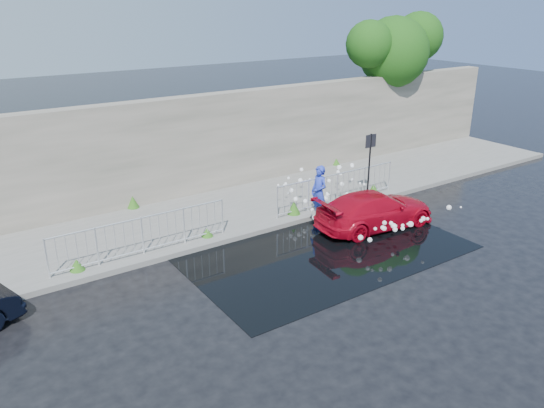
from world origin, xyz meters
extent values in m
plane|color=black|center=(0.00, 0.00, 0.00)|extent=(90.00, 90.00, 0.00)
cube|color=slate|center=(0.00, 5.00, 0.07)|extent=(30.00, 4.00, 0.15)
cube|color=slate|center=(0.00, 3.00, 0.08)|extent=(30.00, 0.25, 0.16)
cube|color=#5C5A4E|center=(0.00, 7.20, 1.90)|extent=(30.00, 0.60, 3.50)
cube|color=black|center=(0.50, 1.00, 0.01)|extent=(8.00, 5.00, 0.01)
cylinder|color=black|center=(4.20, 3.10, 1.25)|extent=(0.06, 0.06, 2.50)
cube|color=black|center=(4.20, 3.10, 2.25)|extent=(0.45, 0.04, 0.45)
cylinder|color=#332114|center=(10.00, 8.20, 2.50)|extent=(0.36, 0.36, 5.00)
sphere|color=#1C4611|center=(9.50, 7.40, 4.60)|extent=(3.10, 3.10, 3.10)
sphere|color=#1C4611|center=(11.00, 7.40, 5.20)|extent=(2.21, 2.21, 2.21)
sphere|color=#1C4611|center=(8.00, 7.40, 5.00)|extent=(2.01, 2.01, 2.01)
cylinder|color=silver|center=(-6.50, 3.35, 0.70)|extent=(0.05, 0.05, 1.10)
cylinder|color=silver|center=(-1.50, 3.35, 0.70)|extent=(0.05, 0.05, 1.10)
cylinder|color=silver|center=(-4.00, 3.35, 1.22)|extent=(5.00, 0.04, 0.04)
cylinder|color=silver|center=(-4.00, 3.35, 0.27)|extent=(5.00, 0.04, 0.04)
cylinder|color=silver|center=(0.50, 3.35, 0.70)|extent=(0.05, 0.05, 1.10)
cylinder|color=silver|center=(5.50, 3.35, 0.70)|extent=(0.05, 0.05, 1.10)
cylinder|color=silver|center=(3.00, 3.35, 1.22)|extent=(5.00, 0.04, 0.04)
cylinder|color=silver|center=(3.00, 3.35, 0.27)|extent=(5.00, 0.04, 0.04)
cone|color=#215215|center=(-5.80, 3.40, 0.31)|extent=(0.40, 0.40, 0.31)
cone|color=#215215|center=(-2.00, 3.40, 0.28)|extent=(0.36, 0.36, 0.26)
cone|color=#215215|center=(1.20, 3.40, 0.37)|extent=(0.44, 0.44, 0.43)
cone|color=#215215|center=(4.80, 3.40, 0.33)|extent=(0.38, 0.38, 0.36)
cone|color=#215215|center=(-3.00, 6.90, 0.36)|extent=(0.42, 0.42, 0.42)
cone|color=#215215|center=(6.00, 6.90, 0.29)|extent=(0.34, 0.34, 0.28)
sphere|color=white|center=(2.37, 4.08, 0.94)|extent=(0.08, 0.08, 0.08)
sphere|color=white|center=(2.72, 2.32, 0.32)|extent=(0.17, 0.17, 0.17)
sphere|color=white|center=(4.10, 3.40, 0.65)|extent=(0.09, 0.09, 0.09)
sphere|color=white|center=(2.59, 3.66, 0.88)|extent=(0.12, 0.12, 0.12)
sphere|color=white|center=(4.66, 2.45, 0.13)|extent=(0.14, 0.14, 0.14)
sphere|color=white|center=(3.11, 3.92, 0.80)|extent=(0.13, 0.13, 0.13)
sphere|color=white|center=(1.56, 2.33, 0.38)|extent=(0.07, 0.07, 0.07)
sphere|color=white|center=(2.50, 4.73, 1.10)|extent=(0.14, 0.14, 0.14)
sphere|color=white|center=(1.58, 3.28, 0.55)|extent=(0.15, 0.15, 0.15)
sphere|color=white|center=(4.35, 2.38, 0.36)|extent=(0.08, 0.08, 0.08)
sphere|color=white|center=(3.07, 2.38, 0.18)|extent=(0.12, 0.12, 0.12)
sphere|color=white|center=(4.51, 4.30, 1.04)|extent=(0.15, 0.15, 0.15)
sphere|color=white|center=(2.36, 3.09, 0.67)|extent=(0.14, 0.14, 0.14)
sphere|color=white|center=(1.88, 3.98, 1.02)|extent=(0.16, 0.16, 0.16)
sphere|color=white|center=(1.75, 4.48, 0.99)|extent=(0.10, 0.10, 0.10)
sphere|color=white|center=(1.16, 3.26, 0.72)|extent=(0.15, 0.15, 0.15)
sphere|color=white|center=(3.29, 3.44, 0.78)|extent=(0.16, 0.16, 0.16)
sphere|color=white|center=(3.60, 2.77, 0.31)|extent=(0.18, 0.18, 0.18)
sphere|color=white|center=(1.51, 4.32, 0.88)|extent=(0.10, 0.10, 0.10)
sphere|color=white|center=(2.75, 2.76, 0.52)|extent=(0.14, 0.14, 0.14)
sphere|color=white|center=(4.49, 2.39, 0.32)|extent=(0.09, 0.09, 0.09)
sphere|color=white|center=(1.44, 2.74, 0.45)|extent=(0.11, 0.11, 0.11)
sphere|color=white|center=(4.20, 3.28, 0.64)|extent=(0.09, 0.09, 0.09)
sphere|color=white|center=(3.94, 4.36, 1.03)|extent=(0.18, 0.18, 0.18)
sphere|color=white|center=(1.13, 4.21, 0.93)|extent=(0.08, 0.08, 0.08)
sphere|color=white|center=(3.28, 2.75, 0.28)|extent=(0.09, 0.09, 0.09)
sphere|color=white|center=(1.40, 3.07, 0.64)|extent=(0.08, 0.08, 0.08)
sphere|color=white|center=(3.66, 4.09, 0.98)|extent=(0.13, 0.13, 0.13)
sphere|color=white|center=(2.21, 3.46, 0.72)|extent=(0.15, 0.15, 0.15)
sphere|color=white|center=(3.05, 2.36, 0.38)|extent=(0.17, 0.17, 0.17)
sphere|color=white|center=(4.30, 2.32, 0.24)|extent=(0.17, 0.17, 0.17)
sphere|color=white|center=(3.56, 3.83, 0.98)|extent=(0.10, 0.10, 0.10)
sphere|color=white|center=(1.18, 3.94, 1.00)|extent=(0.07, 0.07, 0.07)
sphere|color=white|center=(2.70, 2.70, 0.56)|extent=(0.18, 0.18, 0.18)
sphere|color=white|center=(2.07, 3.93, 0.99)|extent=(0.07, 0.07, 0.07)
sphere|color=white|center=(3.08, 2.92, 0.60)|extent=(0.14, 0.14, 0.14)
sphere|color=white|center=(1.10, 3.61, 0.83)|extent=(0.07, 0.07, 0.07)
sphere|color=white|center=(2.46, 3.24, 0.66)|extent=(0.09, 0.09, 0.09)
sphere|color=white|center=(4.47, 4.24, 1.02)|extent=(0.13, 0.13, 0.13)
sphere|color=white|center=(1.34, 3.75, 0.84)|extent=(0.15, 0.15, 0.15)
sphere|color=white|center=(1.71, 2.66, 0.47)|extent=(0.11, 0.11, 0.11)
sphere|color=white|center=(2.34, 3.16, 0.53)|extent=(0.18, 0.18, 0.18)
sphere|color=white|center=(1.27, 2.39, 0.35)|extent=(0.17, 0.17, 0.17)
sphere|color=white|center=(3.93, 3.63, 0.77)|extent=(0.10, 0.10, 0.10)
sphere|color=white|center=(4.12, 2.55, 0.43)|extent=(0.17, 0.17, 0.17)
sphere|color=white|center=(1.61, -0.48, 1.09)|extent=(0.11, 0.11, 0.11)
sphere|color=white|center=(2.05, 0.16, 0.76)|extent=(0.13, 0.13, 0.13)
sphere|color=white|center=(2.51, -0.75, 1.04)|extent=(0.10, 0.10, 0.10)
sphere|color=white|center=(1.77, -0.77, 1.00)|extent=(0.12, 0.12, 0.12)
sphere|color=white|center=(1.66, -0.20, 0.82)|extent=(0.13, 0.13, 0.13)
sphere|color=white|center=(2.89, -0.51, 0.93)|extent=(0.14, 0.14, 0.14)
sphere|color=white|center=(1.59, -0.67, 0.97)|extent=(0.13, 0.13, 0.13)
sphere|color=white|center=(2.21, -0.04, 0.71)|extent=(0.16, 0.16, 0.16)
sphere|color=white|center=(2.64, 0.27, 0.48)|extent=(0.11, 0.11, 0.11)
sphere|color=white|center=(1.36, 0.02, 0.46)|extent=(0.14, 0.14, 0.14)
sphere|color=white|center=(1.15, -0.63, 1.12)|extent=(0.12, 0.12, 0.12)
sphere|color=white|center=(2.87, 0.02, 0.58)|extent=(0.07, 0.07, 0.07)
sphere|color=white|center=(4.41, -0.61, 0.98)|extent=(0.06, 0.06, 0.06)
sphere|color=white|center=(1.39, 0.41, 0.38)|extent=(0.16, 0.16, 0.16)
sphere|color=white|center=(1.80, -0.73, 1.07)|extent=(0.09, 0.09, 0.09)
sphere|color=white|center=(2.96, -0.02, 0.57)|extent=(0.17, 0.17, 0.17)
sphere|color=white|center=(3.95, -0.54, 1.05)|extent=(0.15, 0.15, 0.15)
sphere|color=white|center=(1.68, 0.15, 0.67)|extent=(0.10, 0.10, 0.10)
sphere|color=white|center=(3.38, -0.27, 0.73)|extent=(0.10, 0.10, 0.10)
imported|color=#A8061A|center=(2.89, 1.39, 0.58)|extent=(4.12, 2.00, 1.16)
imported|color=#2639BE|center=(1.89, 2.97, 0.89)|extent=(0.43, 0.65, 1.78)
camera|label=1|loc=(-8.45, -9.63, 6.74)|focal=35.00mm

